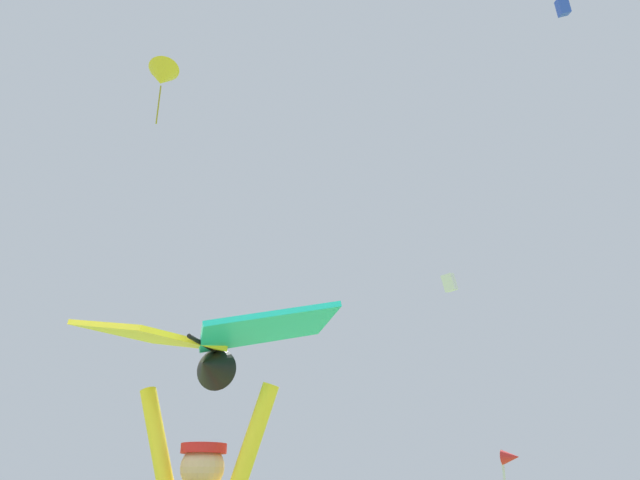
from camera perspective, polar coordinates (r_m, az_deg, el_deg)
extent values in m
sphere|color=tan|center=(3.44, -10.98, -20.26)|extent=(0.23, 0.23, 0.23)
cylinder|color=red|center=(3.45, -10.86, -18.68)|extent=(0.31, 0.31, 0.05)
cylinder|color=yellow|center=(3.35, -6.43, -18.39)|extent=(0.29, 0.17, 0.62)
cylinder|color=yellow|center=(3.56, -14.96, -18.07)|extent=(0.29, 0.17, 0.62)
cylinder|color=black|center=(3.53, -10.21, -9.99)|extent=(0.21, 0.57, 0.02)
cube|color=#19B2AD|center=(3.34, -5.04, -8.25)|extent=(0.91, 0.91, 0.18)
cube|color=yellow|center=(3.62, -15.91, -8.61)|extent=(0.76, 0.67, 0.18)
cone|color=black|center=(3.50, -10.32, -11.58)|extent=(0.29, 0.27, 0.24)
cube|color=white|center=(29.09, 12.06, -3.94)|extent=(0.60, 0.71, 0.95)
cone|color=yellow|center=(21.79, -14.62, 14.68)|extent=(1.53, 1.58, 1.06)
cylinder|color=#A4921C|center=(21.13, -14.93, 12.20)|extent=(0.05, 0.05, 1.49)
cube|color=blue|center=(31.12, 21.85, 19.66)|extent=(0.64, 0.86, 0.92)
cone|color=red|center=(11.04, 17.46, -18.88)|extent=(0.28, 0.24, 0.24)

